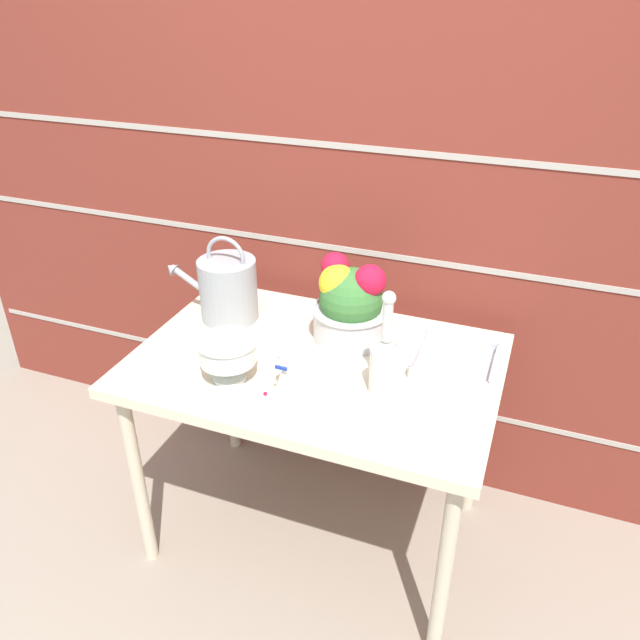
% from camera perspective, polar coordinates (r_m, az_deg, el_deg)
% --- Properties ---
extents(ground_plane, '(12.00, 12.00, 0.00)m').
position_cam_1_polar(ground_plane, '(2.40, -0.33, -18.58)').
color(ground_plane, gray).
extents(brick_wall, '(3.60, 0.08, 2.20)m').
position_cam_1_polar(brick_wall, '(2.17, 4.28, 11.02)').
color(brick_wall, maroon).
rests_on(brick_wall, ground_plane).
extents(patio_table, '(1.11, 0.74, 0.74)m').
position_cam_1_polar(patio_table, '(1.95, -0.39, -5.49)').
color(patio_table, beige).
rests_on(patio_table, ground_plane).
extents(watering_can, '(0.34, 0.19, 0.30)m').
position_cam_1_polar(watering_can, '(2.11, -8.46, 2.89)').
color(watering_can, '#93999E').
rests_on(watering_can, patio_table).
extents(crystal_pedestal_bowl, '(0.18, 0.18, 0.13)m').
position_cam_1_polar(crystal_pedestal_bowl, '(1.80, -8.45, -2.92)').
color(crystal_pedestal_bowl, silver).
rests_on(crystal_pedestal_bowl, patio_table).
extents(flower_planter, '(0.25, 0.25, 0.28)m').
position_cam_1_polar(flower_planter, '(1.96, 2.77, 1.49)').
color(flower_planter, '#BCBCC1').
rests_on(flower_planter, patio_table).
extents(glass_decanter, '(0.08, 0.08, 0.32)m').
position_cam_1_polar(glass_decanter, '(1.73, 5.97, -3.77)').
color(glass_decanter, silver).
rests_on(glass_decanter, patio_table).
extents(figurine_vase, '(0.06, 0.06, 0.16)m').
position_cam_1_polar(figurine_vase, '(1.72, -3.32, -5.19)').
color(figurine_vase, white).
rests_on(figurine_vase, patio_table).
extents(wire_tray, '(0.24, 0.23, 0.04)m').
position_cam_1_polar(wire_tray, '(1.92, 12.17, -3.89)').
color(wire_tray, '#B7B7BC').
rests_on(wire_tray, patio_table).
extents(fallen_petal, '(0.01, 0.01, 0.01)m').
position_cam_1_polar(fallen_petal, '(1.77, -5.02, -6.73)').
color(fallen_petal, red).
rests_on(fallen_petal, patio_table).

